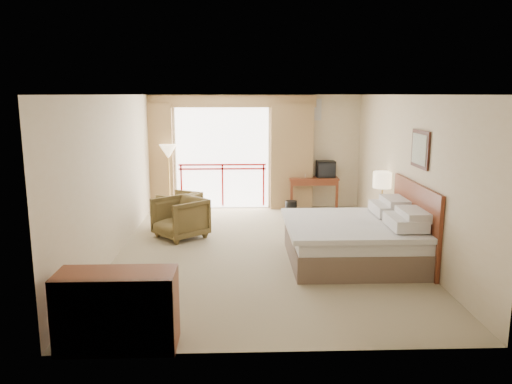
{
  "coord_description": "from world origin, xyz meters",
  "views": [
    {
      "loc": [
        -0.41,
        -8.39,
        2.71
      ],
      "look_at": [
        -0.1,
        0.4,
        0.98
      ],
      "focal_mm": 35.0,
      "sensor_mm": 36.0,
      "label": 1
    }
  ],
  "objects_px": {
    "tv": "(326,169)",
    "dresser": "(117,310)",
    "nightstand": "(381,221)",
    "armchair_near": "(181,238)",
    "table_lamp": "(383,180)",
    "floor_lamp": "(168,154)",
    "armchair_far": "(180,223)",
    "bed": "(356,239)",
    "side_table": "(173,210)",
    "wastebasket": "(291,208)",
    "desk": "(313,184)"
  },
  "relations": [
    {
      "from": "table_lamp",
      "to": "dresser",
      "type": "xyz_separation_m",
      "value": [
        -4.1,
        -4.32,
        -0.65
      ]
    },
    {
      "from": "nightstand",
      "to": "armchair_far",
      "type": "relative_size",
      "value": 0.76
    },
    {
      "from": "desk",
      "to": "dresser",
      "type": "xyz_separation_m",
      "value": [
        -3.09,
        -6.68,
        -0.17
      ]
    },
    {
      "from": "tv",
      "to": "wastebasket",
      "type": "height_order",
      "value": "tv"
    },
    {
      "from": "nightstand",
      "to": "desk",
      "type": "distance_m",
      "value": 2.63
    },
    {
      "from": "armchair_near",
      "to": "floor_lamp",
      "type": "relative_size",
      "value": 0.55
    },
    {
      "from": "tv",
      "to": "dresser",
      "type": "distance_m",
      "value": 7.46
    },
    {
      "from": "table_lamp",
      "to": "floor_lamp",
      "type": "xyz_separation_m",
      "value": [
        -4.4,
        2.1,
        0.28
      ]
    },
    {
      "from": "wastebasket",
      "to": "dresser",
      "type": "relative_size",
      "value": 0.26
    },
    {
      "from": "bed",
      "to": "floor_lamp",
      "type": "xyz_separation_m",
      "value": [
        -3.53,
        3.7,
        0.98
      ]
    },
    {
      "from": "armchair_far",
      "to": "armchair_near",
      "type": "relative_size",
      "value": 0.86
    },
    {
      "from": "nightstand",
      "to": "floor_lamp",
      "type": "bearing_deg",
      "value": 149.56
    },
    {
      "from": "desk",
      "to": "armchair_far",
      "type": "height_order",
      "value": "desk"
    },
    {
      "from": "table_lamp",
      "to": "tv",
      "type": "xyz_separation_m",
      "value": [
        -0.7,
        2.3,
        -0.12
      ]
    },
    {
      "from": "dresser",
      "to": "armchair_near",
      "type": "bearing_deg",
      "value": 86.73
    },
    {
      "from": "wastebasket",
      "to": "side_table",
      "type": "height_order",
      "value": "side_table"
    },
    {
      "from": "bed",
      "to": "tv",
      "type": "xyz_separation_m",
      "value": [
        0.17,
        3.9,
        0.58
      ]
    },
    {
      "from": "bed",
      "to": "nightstand",
      "type": "relative_size",
      "value": 3.8
    },
    {
      "from": "bed",
      "to": "wastebasket",
      "type": "relative_size",
      "value": 6.38
    },
    {
      "from": "nightstand",
      "to": "tv",
      "type": "relative_size",
      "value": 1.3
    },
    {
      "from": "tv",
      "to": "floor_lamp",
      "type": "xyz_separation_m",
      "value": [
        -3.69,
        -0.2,
        0.4
      ]
    },
    {
      "from": "armchair_far",
      "to": "armchair_near",
      "type": "xyz_separation_m",
      "value": [
        0.13,
        -1.09,
        0.0
      ]
    },
    {
      "from": "side_table",
      "to": "table_lamp",
      "type": "bearing_deg",
      "value": -8.48
    },
    {
      "from": "armchair_far",
      "to": "dresser",
      "type": "xyz_separation_m",
      "value": [
        -0.06,
        -5.3,
        0.42
      ]
    },
    {
      "from": "floor_lamp",
      "to": "dresser",
      "type": "bearing_deg",
      "value": -87.32
    },
    {
      "from": "tv",
      "to": "armchair_near",
      "type": "height_order",
      "value": "tv"
    },
    {
      "from": "nightstand",
      "to": "side_table",
      "type": "height_order",
      "value": "nightstand"
    },
    {
      "from": "armchair_far",
      "to": "tv",
      "type": "bearing_deg",
      "value": 139.49
    },
    {
      "from": "armchair_far",
      "to": "dresser",
      "type": "distance_m",
      "value": 5.32
    },
    {
      "from": "table_lamp",
      "to": "desk",
      "type": "bearing_deg",
      "value": 113.05
    },
    {
      "from": "wastebasket",
      "to": "armchair_far",
      "type": "distance_m",
      "value": 2.53
    },
    {
      "from": "bed",
      "to": "floor_lamp",
      "type": "distance_m",
      "value": 5.2
    },
    {
      "from": "wastebasket",
      "to": "armchair_near",
      "type": "relative_size",
      "value": 0.39
    },
    {
      "from": "dresser",
      "to": "tv",
      "type": "bearing_deg",
      "value": 62.25
    },
    {
      "from": "armchair_far",
      "to": "floor_lamp",
      "type": "xyz_separation_m",
      "value": [
        -0.36,
        1.12,
        1.35
      ]
    },
    {
      "from": "bed",
      "to": "desk",
      "type": "distance_m",
      "value": 3.96
    },
    {
      "from": "tv",
      "to": "dresser",
      "type": "height_order",
      "value": "tv"
    },
    {
      "from": "table_lamp",
      "to": "wastebasket",
      "type": "height_order",
      "value": "table_lamp"
    },
    {
      "from": "nightstand",
      "to": "armchair_near",
      "type": "bearing_deg",
      "value": 176.49
    },
    {
      "from": "armchair_far",
      "to": "wastebasket",
      "type": "bearing_deg",
      "value": 132.45
    },
    {
      "from": "nightstand",
      "to": "bed",
      "type": "bearing_deg",
      "value": -123.79
    },
    {
      "from": "tv",
      "to": "side_table",
      "type": "distance_m",
      "value": 3.87
    },
    {
      "from": "desk",
      "to": "tv",
      "type": "height_order",
      "value": "tv"
    },
    {
      "from": "armchair_near",
      "to": "floor_lamp",
      "type": "bearing_deg",
      "value": 152.53
    },
    {
      "from": "bed",
      "to": "side_table",
      "type": "height_order",
      "value": "bed"
    },
    {
      "from": "side_table",
      "to": "dresser",
      "type": "xyz_separation_m",
      "value": [
        0.04,
        -4.94,
        0.05
      ]
    },
    {
      "from": "nightstand",
      "to": "dresser",
      "type": "height_order",
      "value": "dresser"
    },
    {
      "from": "bed",
      "to": "tv",
      "type": "bearing_deg",
      "value": 87.51
    },
    {
      "from": "table_lamp",
      "to": "floor_lamp",
      "type": "height_order",
      "value": "floor_lamp"
    },
    {
      "from": "bed",
      "to": "wastebasket",
      "type": "bearing_deg",
      "value": 102.61
    }
  ]
}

